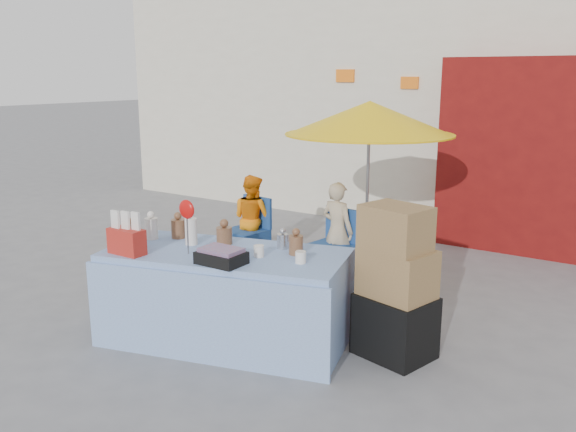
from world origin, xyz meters
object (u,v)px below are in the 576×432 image
Objects in this scene: box_stack at (396,288)px; chair_left at (246,244)px; chair_right at (331,260)px; vendor_beige at (337,231)px; vendor_orange at (252,218)px; umbrella at (369,119)px; market_table at (226,295)px.

chair_left is at bearing 152.57° from box_stack.
chair_right is 0.35m from vendor_beige.
vendor_orange is at bearing 8.51° from vendor_beige.
umbrella is (1.55, 0.28, 1.64)m from chair_left.
vendor_orange is (-0.00, 0.13, 0.31)m from chair_left.
market_table is 2.08m from vendor_beige.
chair_right is (-0.01, 1.94, -0.18)m from market_table.
box_stack is (2.66, -1.52, 0.05)m from vendor_orange.
box_stack is at bearing 6.15° from market_table.
umbrella is at bearing 52.20° from chair_right.
chair_right is 1.69m from umbrella.
chair_right is at bearing 74.81° from market_table.
box_stack is (2.66, -1.38, 0.36)m from chair_left.
market_table is 2.81× the size of chair_right.
vendor_beige is at bearing -153.43° from umbrella.
umbrella is at bearing 67.14° from market_table.
market_table reaches higher than chair_right.
box_stack reaches higher than chair_left.
vendor_beige is at bearing -171.49° from vendor_orange.
chair_right is at bearing -177.61° from vendor_orange.
vendor_orange is (-1.26, 2.07, 0.13)m from market_table.
umbrella is at bearing 123.78° from box_stack.
chair_right is 1.30m from vendor_orange.
market_table is 2.05× the size of vendor_beige.
chair_left is 1.30m from vendor_beige.
vendor_beige is (-0.00, 0.13, 0.33)m from chair_right.
box_stack is at bearing 158.87° from vendor_orange.
market_table is 1.52m from box_stack.
vendor_beige reaches higher than chair_left.
chair_right is at bearing 135.62° from box_stack.
umbrella is (0.30, 0.28, 1.64)m from chair_right.
umbrella is (1.55, 0.15, 1.32)m from vendor_orange.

